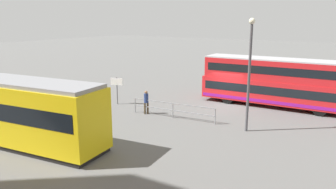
{
  "coord_description": "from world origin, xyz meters",
  "views": [
    {
      "loc": [
        -10.26,
        24.44,
        6.81
      ],
      "look_at": [
        1.6,
        6.0,
        1.78
      ],
      "focal_mm": 35.97,
      "sensor_mm": 36.0,
      "label": 1
    }
  ],
  "objects": [
    {
      "name": "ground_plane",
      "position": [
        0.0,
        0.0,
        0.0
      ],
      "size": [
        160.0,
        160.0,
        0.0
      ],
      "primitive_type": "plane",
      "color": "#626260"
    },
    {
      "name": "street_lamp",
      "position": [
        -3.67,
        5.31,
        3.98
      ],
      "size": [
        0.36,
        0.36,
        6.79
      ],
      "color": "#4C4C51",
      "rests_on": "ground"
    },
    {
      "name": "pedestrian_railing",
      "position": [
        1.57,
        5.43,
        0.73
      ],
      "size": [
        6.21,
        0.63,
        1.08
      ],
      "color": "gray",
      "rests_on": "ground"
    },
    {
      "name": "info_sign",
      "position": [
        7.36,
        4.59,
        1.53
      ],
      "size": [
        1.02,
        0.28,
        2.23
      ],
      "color": "slate",
      "rests_on": "ground"
    },
    {
      "name": "double_decker_bus",
      "position": [
        -3.64,
        -1.58,
        1.93
      ],
      "size": [
        11.84,
        2.81,
        3.76
      ],
      "color": "red",
      "rests_on": "ground"
    },
    {
      "name": "pedestrian_near_railing",
      "position": [
        3.73,
        5.58,
        0.99
      ],
      "size": [
        0.45,
        0.45,
        1.71
      ],
      "color": "#4C3F2D",
      "rests_on": "ground"
    }
  ]
}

